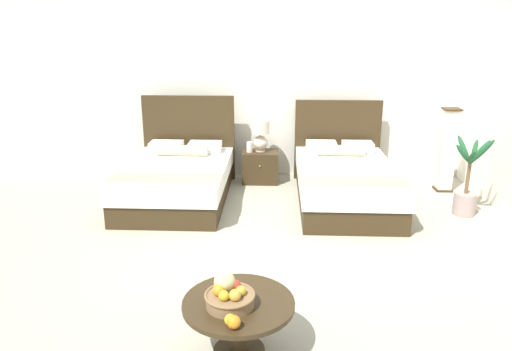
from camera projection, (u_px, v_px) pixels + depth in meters
name	position (u px, v px, depth m)	size (l,w,h in m)	color
ground_plane	(256.00, 253.00, 4.99)	(9.77, 9.28, 0.02)	#A29E89
wall_back	(263.00, 87.00, 7.29)	(9.77, 0.12, 2.73)	silver
bed_near_window	(178.00, 178.00, 6.46)	(1.37, 2.05, 1.27)	#362815
bed_near_corner	(344.00, 180.00, 6.37)	(1.28, 2.18, 1.21)	#362815
nightstand	(260.00, 167.00, 7.19)	(0.52, 0.43, 0.47)	#362815
table_lamp	(260.00, 134.00, 7.06)	(0.26, 0.26, 0.46)	beige
vase	(250.00, 147.00, 7.07)	(0.09, 0.09, 0.15)	silver
coffee_table	(239.00, 313.00, 3.37)	(0.79, 0.79, 0.42)	#362815
fruit_bowl	(229.00, 295.00, 3.28)	(0.35, 0.35, 0.23)	olive
loose_apple	(230.00, 320.00, 3.07)	(0.08, 0.08, 0.08)	gold
loose_orange	(234.00, 322.00, 3.04)	(0.09, 0.09, 0.09)	orange
floor_lamp_corner	(447.00, 150.00, 6.71)	(0.23, 0.23, 1.18)	#3C2A14
potted_palm	(467.00, 189.00, 5.90)	(0.45, 0.63, 1.03)	gray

